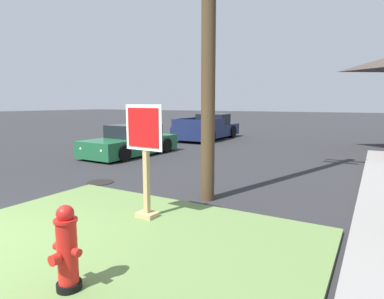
% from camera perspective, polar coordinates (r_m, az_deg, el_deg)
% --- Properties ---
extents(grass_corner_patch, '(5.90, 4.44, 0.08)m').
position_cam_1_polar(grass_corner_patch, '(5.19, -13.57, -15.80)').
color(grass_corner_patch, '#668447').
rests_on(grass_corner_patch, ground).
extents(fire_hydrant, '(0.38, 0.34, 0.97)m').
position_cam_1_polar(fire_hydrant, '(3.94, -21.24, -16.24)').
color(fire_hydrant, black).
rests_on(fire_hydrant, grass_corner_patch).
extents(stop_sign, '(0.80, 0.30, 2.03)m').
position_cam_1_polar(stop_sign, '(5.79, -8.23, -2.28)').
color(stop_sign, tan).
rests_on(stop_sign, grass_corner_patch).
extents(manhole_cover, '(0.70, 0.70, 0.02)m').
position_cam_1_polar(manhole_cover, '(9.11, -15.92, -5.59)').
color(manhole_cover, black).
rests_on(manhole_cover, ground).
extents(parked_sedan_green, '(1.98, 4.31, 1.25)m').
position_cam_1_polar(parked_sedan_green, '(13.59, -10.64, 1.35)').
color(parked_sedan_green, '#1E6038').
rests_on(parked_sedan_green, ground).
extents(pickup_truck_navy, '(2.20, 5.29, 1.48)m').
position_cam_1_polar(pickup_truck_navy, '(19.31, 2.92, 3.69)').
color(pickup_truck_navy, '#19234C').
rests_on(pickup_truck_navy, ground).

